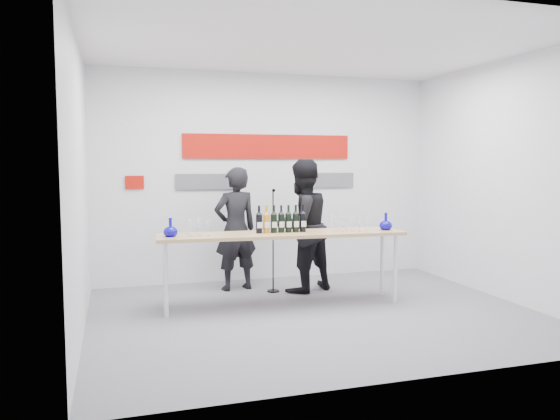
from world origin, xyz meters
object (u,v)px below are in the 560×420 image
Objects in this scene: presenter_left at (235,229)px; mic_stand at (273,261)px; presenter_right at (302,226)px; tasting_table at (282,238)px.

presenter_left reaches higher than mic_stand.
presenter_right reaches higher than mic_stand.
presenter_right is (0.83, -0.35, 0.05)m from presenter_left.
presenter_right is at bearing 12.49° from mic_stand.
mic_stand is (0.09, 0.70, -0.40)m from tasting_table.
presenter_left is 0.94× the size of presenter_right.
presenter_left is at bearing 171.72° from mic_stand.
tasting_table is 2.16× the size of mic_stand.
mic_stand reaches higher than tasting_table.
presenter_left is 1.20× the size of mic_stand.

